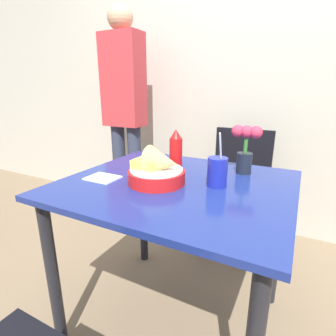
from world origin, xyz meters
name	(u,v)px	position (x,y,z in m)	size (l,w,h in m)	color
ground_plane	(175,319)	(0.00, 0.00, 0.00)	(12.00, 12.00, 0.00)	#7A664C
wall_window	(246,62)	(0.00, 1.18, 1.30)	(7.00, 0.06, 2.60)	#B7B2A3
dining_table	(177,207)	(0.00, 0.00, 0.62)	(0.93, 0.82, 0.74)	navy
chair_far_window	(238,178)	(0.08, 0.84, 0.51)	(0.40, 0.40, 0.84)	black
food_basket	(158,170)	(-0.06, -0.05, 0.79)	(0.24, 0.24, 0.16)	red
ketchup_bottle	(176,151)	(-0.08, 0.15, 0.83)	(0.06, 0.06, 0.20)	red
drink_cup	(217,173)	(0.16, 0.03, 0.79)	(0.08, 0.08, 0.22)	#192399
flower_vase	(246,146)	(0.22, 0.25, 0.86)	(0.14, 0.07, 0.22)	black
napkin	(103,178)	(-0.30, -0.11, 0.74)	(0.14, 0.11, 0.01)	white
person_standing	(124,105)	(-0.84, 0.79, 0.99)	(0.32, 0.19, 1.70)	#2D3347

